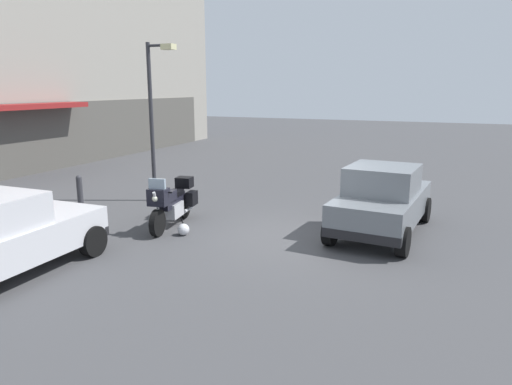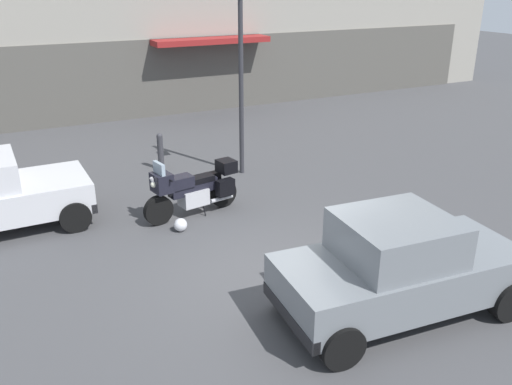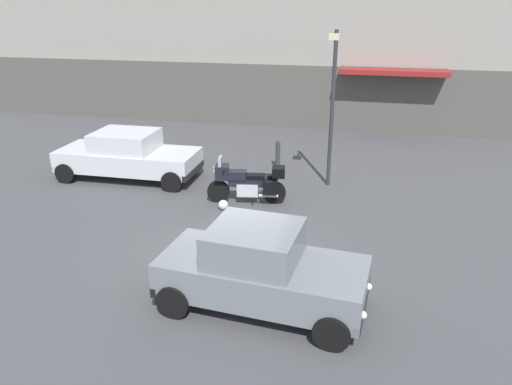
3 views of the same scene
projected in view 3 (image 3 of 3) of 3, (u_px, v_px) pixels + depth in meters
name	position (u px, v px, depth m)	size (l,w,h in m)	color
ground_plane	(230.00, 254.00, 11.10)	(80.00, 80.00, 0.00)	#424244
motorcycle	(248.00, 182.00, 13.73)	(2.25, 0.93, 1.36)	black
helmet	(223.00, 205.00, 13.43)	(0.28, 0.28, 0.28)	silver
car_hatchback_near	(260.00, 269.00, 8.91)	(3.97, 2.07, 1.64)	slate
car_sedan_far	(128.00, 155.00, 15.61)	(4.60, 1.96, 1.56)	silver
streetlamp_curbside	(333.00, 95.00, 14.14)	(0.28, 0.94, 4.67)	#2D2D33
bollard_curbside	(278.00, 153.00, 16.61)	(0.16, 0.16, 1.02)	#333338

